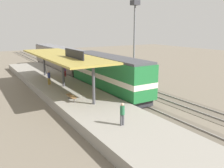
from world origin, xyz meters
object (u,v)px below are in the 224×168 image
person_boarding (49,77)px  person_walking (65,70)px  platform_bench (71,96)px  locomotive (108,74)px  person_waiting (122,113)px  passenger_carriage_single (58,58)px  light_mast (135,23)px

person_boarding → person_walking: bearing=46.7°
platform_bench → person_walking: size_ratio=0.99×
locomotive → person_waiting: locomotive is taller
locomotive → person_walking: 8.56m
passenger_carriage_single → person_boarding: bearing=-113.4°
platform_bench → person_waiting: person_waiting is taller
locomotive → person_walking: locomotive is taller
platform_bench → locomotive: bearing=28.1°
platform_bench → passenger_carriage_single: passenger_carriage_single is taller
light_mast → person_waiting: light_mast is taller
person_boarding → person_waiting: bearing=-87.3°
locomotive → light_mast: bearing=34.5°
light_mast → platform_bench: bearing=-148.2°
person_waiting → locomotive: bearing=64.6°
platform_bench → light_mast: light_mast is taller
person_waiting → platform_bench: bearing=97.0°
locomotive → passenger_carriage_single: size_ratio=0.72×
platform_bench → passenger_carriage_single: size_ratio=0.08×
person_waiting → person_walking: same height
light_mast → passenger_carriage_single: bearing=121.7°
locomotive → person_boarding: bearing=141.7°
light_mast → person_walking: light_mast is taller
passenger_carriage_single → light_mast: light_mast is taller
platform_bench → person_waiting: (0.92, -7.51, 0.51)m
locomotive → person_walking: bearing=106.3°
person_waiting → person_boarding: size_ratio=1.00×
person_walking → person_boarding: bearing=-133.3°
passenger_carriage_single → person_waiting: 29.16m
platform_bench → person_boarding: bearing=88.6°
platform_bench → light_mast: (13.80, 8.57, 7.05)m
passenger_carriage_single → person_boarding: (-5.80, -13.41, -0.46)m
passenger_carriage_single → locomotive: bearing=-90.0°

